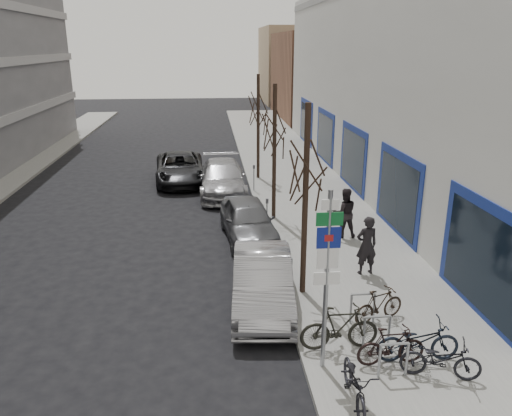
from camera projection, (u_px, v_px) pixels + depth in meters
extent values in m
plane|color=black|center=(213.00, 378.00, 10.84)|extent=(120.00, 120.00, 0.00)
cube|color=slate|center=(319.00, 217.00, 20.68)|extent=(5.00, 70.00, 0.15)
cube|color=brown|center=(341.00, 76.00, 48.59)|extent=(12.00, 14.00, 8.00)
cube|color=#937A5B|center=(314.00, 65.00, 62.67)|extent=(13.00, 12.00, 9.00)
cylinder|color=gray|center=(326.00, 286.00, 10.40)|extent=(0.10, 0.10, 4.20)
cube|color=white|center=(330.00, 205.00, 9.81)|extent=(0.35, 0.03, 0.22)
cube|color=#0C5926|center=(330.00, 219.00, 9.90)|extent=(0.55, 0.03, 0.28)
cube|color=navy|center=(329.00, 238.00, 10.03)|extent=(0.50, 0.03, 0.45)
cube|color=maroon|center=(329.00, 238.00, 10.02)|extent=(0.18, 0.02, 0.14)
cube|color=white|center=(328.00, 258.00, 10.17)|extent=(0.45, 0.03, 0.45)
cube|color=white|center=(327.00, 278.00, 10.31)|extent=(0.55, 0.03, 0.28)
cylinder|color=gray|center=(379.00, 361.00, 10.51)|extent=(0.06, 0.06, 0.80)
cylinder|color=gray|center=(407.00, 359.00, 10.56)|extent=(0.06, 0.06, 0.80)
cylinder|color=gray|center=(395.00, 344.00, 10.41)|extent=(0.60, 0.06, 0.06)
cylinder|color=gray|center=(364.00, 333.00, 11.55)|extent=(0.06, 0.06, 0.80)
cylinder|color=gray|center=(389.00, 331.00, 11.60)|extent=(0.06, 0.06, 0.80)
cylinder|color=gray|center=(378.00, 317.00, 11.45)|extent=(0.60, 0.06, 0.06)
cylinder|color=gray|center=(351.00, 309.00, 12.59)|extent=(0.06, 0.06, 0.80)
cylinder|color=gray|center=(374.00, 308.00, 12.64)|extent=(0.06, 0.06, 0.80)
cylinder|color=gray|center=(364.00, 294.00, 12.49)|extent=(0.60, 0.06, 0.06)
cylinder|color=black|center=(305.00, 205.00, 13.52)|extent=(0.16, 0.16, 5.50)
cylinder|color=black|center=(274.00, 155.00, 19.67)|extent=(0.16, 0.16, 5.50)
cylinder|color=black|center=(258.00, 129.00, 25.82)|extent=(0.16, 0.16, 5.50)
cylinder|color=gray|center=(290.00, 282.00, 13.65)|extent=(0.05, 0.05, 1.10)
cube|color=#3F3F44|center=(291.00, 261.00, 13.45)|extent=(0.10, 0.08, 0.18)
cylinder|color=gray|center=(267.00, 217.00, 18.85)|extent=(0.05, 0.05, 1.10)
cube|color=#3F3F44|center=(267.00, 201.00, 18.66)|extent=(0.10, 0.08, 0.18)
cylinder|color=gray|center=(254.00, 180.00, 24.06)|extent=(0.05, 0.05, 1.10)
cube|color=#3F3F44|center=(254.00, 167.00, 23.86)|extent=(0.10, 0.08, 0.18)
imported|color=black|center=(355.00, 380.00, 9.70)|extent=(0.63, 1.80, 1.08)
imported|color=black|center=(391.00, 346.00, 10.92)|extent=(1.58, 0.52, 0.95)
imported|color=black|center=(418.00, 338.00, 11.03)|extent=(1.89, 0.62, 1.14)
imported|color=black|center=(339.00, 327.00, 11.46)|extent=(1.87, 0.58, 1.13)
imported|color=black|center=(441.00, 356.00, 10.49)|extent=(1.75, 0.96, 1.02)
imported|color=black|center=(379.00, 305.00, 12.65)|extent=(1.59, 0.99, 0.93)
imported|color=#9C9BA0|center=(263.00, 281.00, 13.64)|extent=(1.93, 4.62, 1.48)
imported|color=#55565B|center=(248.00, 220.00, 18.38)|extent=(2.18, 4.52, 1.49)
imported|color=#97979B|center=(223.00, 178.00, 24.00)|extent=(2.20, 5.39, 1.56)
imported|color=black|center=(180.00, 168.00, 26.12)|extent=(2.90, 5.57, 1.50)
imported|color=black|center=(367.00, 245.00, 15.18)|extent=(0.73, 0.53, 1.86)
imported|color=black|center=(344.00, 212.00, 18.14)|extent=(0.70, 0.49, 1.87)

